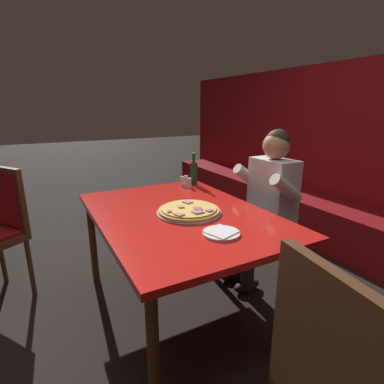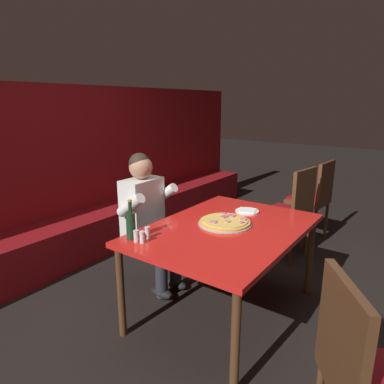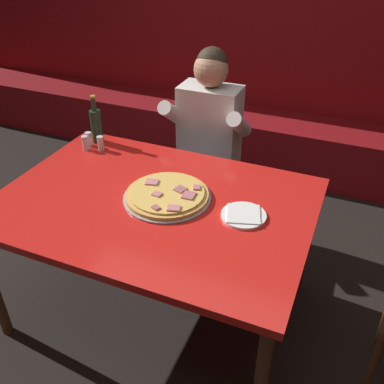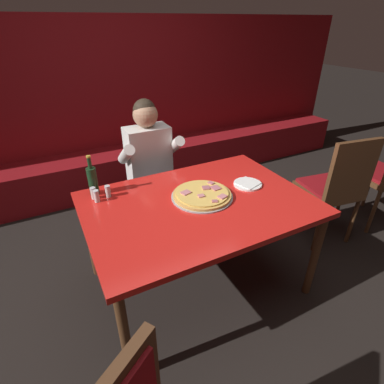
% 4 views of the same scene
% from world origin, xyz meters
% --- Properties ---
extents(ground_plane, '(24.00, 24.00, 0.00)m').
position_xyz_m(ground_plane, '(0.00, 0.00, 0.00)').
color(ground_plane, black).
extents(booth_wall_panel, '(6.80, 0.16, 1.90)m').
position_xyz_m(booth_wall_panel, '(0.00, 2.18, 0.95)').
color(booth_wall_panel, maroon).
rests_on(booth_wall_panel, ground_plane).
extents(booth_bench, '(6.46, 0.48, 0.46)m').
position_xyz_m(booth_bench, '(0.00, 1.86, 0.23)').
color(booth_bench, maroon).
rests_on(booth_bench, ground_plane).
extents(main_dining_table, '(1.52, 1.07, 0.76)m').
position_xyz_m(main_dining_table, '(0.00, 0.00, 0.69)').
color(main_dining_table, '#4C2D19').
rests_on(main_dining_table, ground_plane).
extents(pizza, '(0.43, 0.43, 0.05)m').
position_xyz_m(pizza, '(0.05, 0.04, 0.77)').
color(pizza, '#9E9EA3').
rests_on(pizza, main_dining_table).
extents(plate_white_paper, '(0.21, 0.21, 0.02)m').
position_xyz_m(plate_white_paper, '(0.44, 0.04, 0.77)').
color(plate_white_paper, white).
rests_on(plate_white_paper, main_dining_table).
extents(beer_bottle, '(0.07, 0.07, 0.29)m').
position_xyz_m(beer_bottle, '(-0.60, 0.44, 0.87)').
color(beer_bottle, '#19381E').
rests_on(beer_bottle, main_dining_table).
extents(shaker_red_pepper_flakes, '(0.04, 0.04, 0.09)m').
position_xyz_m(shaker_red_pepper_flakes, '(-0.62, 0.37, 0.80)').
color(shaker_red_pepper_flakes, silver).
rests_on(shaker_red_pepper_flakes, main_dining_table).
extents(shaker_black_pepper, '(0.04, 0.04, 0.09)m').
position_xyz_m(shaker_black_pepper, '(-0.53, 0.35, 0.80)').
color(shaker_black_pepper, silver).
rests_on(shaker_black_pepper, main_dining_table).
extents(shaker_oregano, '(0.04, 0.04, 0.09)m').
position_xyz_m(shaker_oregano, '(-0.61, 0.32, 0.80)').
color(shaker_oregano, silver).
rests_on(shaker_oregano, main_dining_table).
extents(diner_seated_blue_shirt, '(0.53, 0.53, 1.27)m').
position_xyz_m(diner_seated_blue_shirt, '(-0.04, 0.78, 0.71)').
color(diner_seated_blue_shirt, black).
rests_on(diner_seated_blue_shirt, ground_plane).
extents(dining_chair_near_right, '(0.50, 0.50, 1.04)m').
position_xyz_m(dining_chair_near_right, '(1.33, -0.07, 0.60)').
color(dining_chair_near_right, '#4C2D19').
rests_on(dining_chair_near_right, ground_plane).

